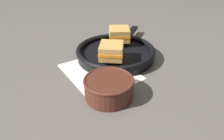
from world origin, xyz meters
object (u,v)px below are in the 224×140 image
at_px(sandwich_near_left, 111,51).
at_px(skillet, 116,53).
at_px(soup_bowl, 109,87).
at_px(sandwich_near_right, 119,34).
at_px(spoon, 100,79).

bearing_deg(sandwich_near_left, skillet, 133.09).
xyz_separation_m(soup_bowl, sandwich_near_right, (-0.23, 0.20, 0.03)).
bearing_deg(soup_bowl, spoon, 164.60).
height_order(skillet, sandwich_near_right, sandwich_near_right).
bearing_deg(skillet, sandwich_near_left, -46.91).
distance_m(soup_bowl, skillet, 0.23).
height_order(soup_bowl, spoon, soup_bowl).
bearing_deg(sandwich_near_right, skillet, -46.37).
distance_m(soup_bowl, spoon, 0.09).
relative_size(skillet, sandwich_near_left, 3.24).
xyz_separation_m(spoon, skillet, (-0.10, 0.13, 0.01)).
height_order(spoon, skillet, skillet).
height_order(soup_bowl, skillet, soup_bowl).
bearing_deg(sandwich_near_right, soup_bowl, -41.99).
distance_m(skillet, sandwich_near_right, 0.08).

